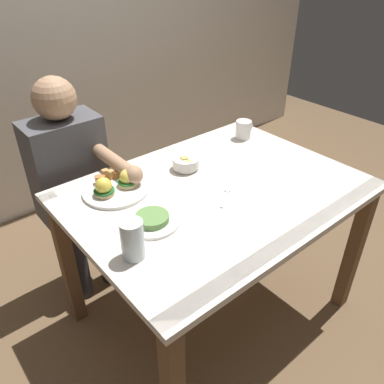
{
  "coord_description": "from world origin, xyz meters",
  "views": [
    {
      "loc": [
        -0.95,
        -0.97,
        1.6
      ],
      "look_at": [
        -0.13,
        0.0,
        0.78
      ],
      "focal_mm": 35.96,
      "sensor_mm": 36.0,
      "label": 1
    }
  ],
  "objects_px": {
    "water_glass_near": "(133,242)",
    "side_plate": "(152,220)",
    "fork": "(226,196)",
    "diner_person": "(74,180)",
    "eggs_benedict_plate": "(115,186)",
    "coffee_mug": "(244,129)",
    "dining_table": "(216,209)",
    "fruit_bowl": "(186,163)"
  },
  "relations": [
    {
      "from": "water_glass_near",
      "to": "side_plate",
      "type": "xyz_separation_m",
      "value": [
        0.15,
        0.11,
        -0.05
      ]
    },
    {
      "from": "fork",
      "to": "diner_person",
      "type": "distance_m",
      "value": 0.76
    },
    {
      "from": "eggs_benedict_plate",
      "to": "coffee_mug",
      "type": "height_order",
      "value": "coffee_mug"
    },
    {
      "from": "dining_table",
      "to": "fork",
      "type": "height_order",
      "value": "fork"
    },
    {
      "from": "coffee_mug",
      "to": "diner_person",
      "type": "height_order",
      "value": "diner_person"
    },
    {
      "from": "coffee_mug",
      "to": "diner_person",
      "type": "relative_size",
      "value": 0.1
    },
    {
      "from": "eggs_benedict_plate",
      "to": "fork",
      "type": "distance_m",
      "value": 0.46
    },
    {
      "from": "side_plate",
      "to": "dining_table",
      "type": "bearing_deg",
      "value": 3.58
    },
    {
      "from": "dining_table",
      "to": "fruit_bowl",
      "type": "xyz_separation_m",
      "value": [
        0.01,
        0.21,
        0.14
      ]
    },
    {
      "from": "water_glass_near",
      "to": "coffee_mug",
      "type": "bearing_deg",
      "value": 23.34
    },
    {
      "from": "dining_table",
      "to": "fruit_bowl",
      "type": "relative_size",
      "value": 10.0
    },
    {
      "from": "dining_table",
      "to": "fruit_bowl",
      "type": "bearing_deg",
      "value": 88.09
    },
    {
      "from": "fruit_bowl",
      "to": "water_glass_near",
      "type": "height_order",
      "value": "water_glass_near"
    },
    {
      "from": "diner_person",
      "to": "side_plate",
      "type": "bearing_deg",
      "value": -87.1
    },
    {
      "from": "dining_table",
      "to": "diner_person",
      "type": "relative_size",
      "value": 1.05
    },
    {
      "from": "side_plate",
      "to": "eggs_benedict_plate",
      "type": "bearing_deg",
      "value": 88.73
    },
    {
      "from": "dining_table",
      "to": "fork",
      "type": "xyz_separation_m",
      "value": [
        -0.01,
        -0.06,
        0.11
      ]
    },
    {
      "from": "eggs_benedict_plate",
      "to": "water_glass_near",
      "type": "distance_m",
      "value": 0.41
    },
    {
      "from": "dining_table",
      "to": "fruit_bowl",
      "type": "height_order",
      "value": "fruit_bowl"
    },
    {
      "from": "dining_table",
      "to": "coffee_mug",
      "type": "relative_size",
      "value": 10.78
    },
    {
      "from": "eggs_benedict_plate",
      "to": "coffee_mug",
      "type": "xyz_separation_m",
      "value": [
        0.78,
        0.02,
        0.03
      ]
    },
    {
      "from": "coffee_mug",
      "to": "water_glass_near",
      "type": "bearing_deg",
      "value": -156.66
    },
    {
      "from": "eggs_benedict_plate",
      "to": "diner_person",
      "type": "height_order",
      "value": "diner_person"
    },
    {
      "from": "dining_table",
      "to": "water_glass_near",
      "type": "bearing_deg",
      "value": -165.4
    },
    {
      "from": "coffee_mug",
      "to": "fork",
      "type": "xyz_separation_m",
      "value": [
        -0.46,
        -0.34,
        -0.05
      ]
    },
    {
      "from": "fruit_bowl",
      "to": "water_glass_near",
      "type": "relative_size",
      "value": 0.86
    },
    {
      "from": "eggs_benedict_plate",
      "to": "fruit_bowl",
      "type": "distance_m",
      "value": 0.34
    },
    {
      "from": "fork",
      "to": "side_plate",
      "type": "relative_size",
      "value": 0.69
    },
    {
      "from": "dining_table",
      "to": "coffee_mug",
      "type": "bearing_deg",
      "value": 31.71
    },
    {
      "from": "side_plate",
      "to": "fruit_bowl",
      "type": "bearing_deg",
      "value": 33.93
    },
    {
      "from": "dining_table",
      "to": "eggs_benedict_plate",
      "type": "bearing_deg",
      "value": 142.95
    },
    {
      "from": "coffee_mug",
      "to": "fruit_bowl",
      "type": "bearing_deg",
      "value": -171.75
    },
    {
      "from": "side_plate",
      "to": "diner_person",
      "type": "xyz_separation_m",
      "value": [
        -0.03,
        0.62,
        -0.1
      ]
    },
    {
      "from": "eggs_benedict_plate",
      "to": "coffee_mug",
      "type": "bearing_deg",
      "value": 1.75
    },
    {
      "from": "dining_table",
      "to": "fork",
      "type": "relative_size",
      "value": 8.71
    },
    {
      "from": "eggs_benedict_plate",
      "to": "water_glass_near",
      "type": "relative_size",
      "value": 1.93
    },
    {
      "from": "coffee_mug",
      "to": "fork",
      "type": "bearing_deg",
      "value": -143.3
    },
    {
      "from": "fork",
      "to": "side_plate",
      "type": "xyz_separation_m",
      "value": [
        -0.33,
        0.04,
        0.01
      ]
    },
    {
      "from": "coffee_mug",
      "to": "side_plate",
      "type": "distance_m",
      "value": 0.85
    },
    {
      "from": "eggs_benedict_plate",
      "to": "fruit_bowl",
      "type": "xyz_separation_m",
      "value": [
        0.34,
        -0.04,
        0.0
      ]
    },
    {
      "from": "coffee_mug",
      "to": "side_plate",
      "type": "height_order",
      "value": "coffee_mug"
    },
    {
      "from": "coffee_mug",
      "to": "diner_person",
      "type": "xyz_separation_m",
      "value": [
        -0.82,
        0.32,
        -0.14
      ]
    }
  ]
}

